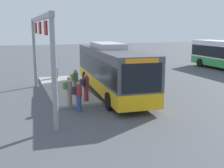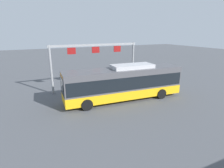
{
  "view_description": "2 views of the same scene",
  "coord_description": "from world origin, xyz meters",
  "px_view_note": "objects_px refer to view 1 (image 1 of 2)",
  "views": [
    {
      "loc": [
        17.9,
        -6.47,
        4.49
      ],
      "look_at": [
        3.62,
        -1.24,
        1.4
      ],
      "focal_mm": 44.14,
      "sensor_mm": 36.0,
      "label": 1
    },
    {
      "loc": [
        8.46,
        14.63,
        6.54
      ],
      "look_at": [
        1.17,
        -0.22,
        1.68
      ],
      "focal_mm": 28.97,
      "sensor_mm": 36.0,
      "label": 2
    }
  ],
  "objects_px": {
    "bus_main": "(111,67)",
    "person_boarding": "(78,96)",
    "person_waiting_far": "(75,81)",
    "person_waiting_mid": "(69,90)",
    "person_waiting_near": "(86,87)",
    "trash_bin": "(55,73)"
  },
  "relations": [
    {
      "from": "person_waiting_mid",
      "to": "person_waiting_far",
      "type": "bearing_deg",
      "value": 59.87
    },
    {
      "from": "person_waiting_far",
      "to": "bus_main",
      "type": "bearing_deg",
      "value": -18.29
    },
    {
      "from": "person_boarding",
      "to": "trash_bin",
      "type": "xyz_separation_m",
      "value": [
        -9.9,
        0.23,
        -0.28
      ]
    },
    {
      "from": "person_boarding",
      "to": "person_waiting_mid",
      "type": "distance_m",
      "value": 0.9
    },
    {
      "from": "person_waiting_far",
      "to": "trash_bin",
      "type": "relative_size",
      "value": 1.86
    },
    {
      "from": "person_boarding",
      "to": "person_waiting_mid",
      "type": "bearing_deg",
      "value": 126.66
    },
    {
      "from": "person_boarding",
      "to": "person_waiting_mid",
      "type": "height_order",
      "value": "person_waiting_mid"
    },
    {
      "from": "bus_main",
      "to": "person_boarding",
      "type": "xyz_separation_m",
      "value": [
        3.62,
        -3.2,
        -0.92
      ]
    },
    {
      "from": "bus_main",
      "to": "person_waiting_mid",
      "type": "height_order",
      "value": "bus_main"
    },
    {
      "from": "bus_main",
      "to": "person_waiting_far",
      "type": "relative_size",
      "value": 7.07
    },
    {
      "from": "bus_main",
      "to": "person_boarding",
      "type": "height_order",
      "value": "bus_main"
    },
    {
      "from": "person_boarding",
      "to": "person_waiting_near",
      "type": "relative_size",
      "value": 1.0
    },
    {
      "from": "person_waiting_near",
      "to": "person_waiting_far",
      "type": "height_order",
      "value": "same"
    },
    {
      "from": "person_boarding",
      "to": "person_waiting_far",
      "type": "height_order",
      "value": "person_waiting_far"
    },
    {
      "from": "person_waiting_mid",
      "to": "person_boarding",
      "type": "bearing_deg",
      "value": -76.81
    },
    {
      "from": "person_waiting_near",
      "to": "trash_bin",
      "type": "bearing_deg",
      "value": 62.27
    },
    {
      "from": "person_waiting_mid",
      "to": "bus_main",
      "type": "bearing_deg",
      "value": 28.79
    },
    {
      "from": "person_waiting_mid",
      "to": "person_waiting_far",
      "type": "height_order",
      "value": "same"
    },
    {
      "from": "person_waiting_far",
      "to": "trash_bin",
      "type": "distance_m",
      "value": 6.7
    },
    {
      "from": "person_boarding",
      "to": "person_waiting_far",
      "type": "bearing_deg",
      "value": 94.08
    },
    {
      "from": "bus_main",
      "to": "person_waiting_far",
      "type": "bearing_deg",
      "value": -77.17
    },
    {
      "from": "person_boarding",
      "to": "person_waiting_mid",
      "type": "xyz_separation_m",
      "value": [
        -0.82,
        -0.34,
        0.16
      ]
    }
  ]
}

